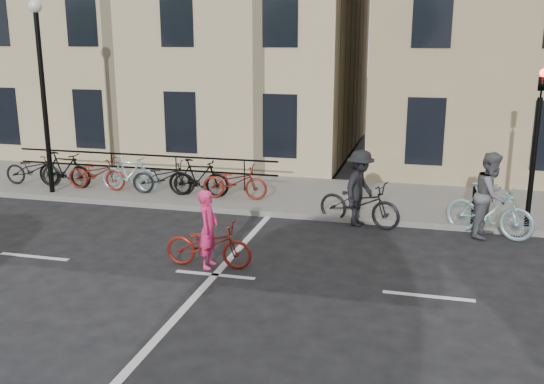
% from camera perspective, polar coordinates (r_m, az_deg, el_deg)
% --- Properties ---
extents(ground, '(120.00, 120.00, 0.00)m').
position_cam_1_polar(ground, '(11.85, -5.38, -7.79)').
color(ground, black).
rests_on(ground, ground).
extents(sidewalk, '(46.00, 4.00, 0.15)m').
position_cam_1_polar(sidewalk, '(18.59, -10.79, 0.50)').
color(sidewalk, slate).
rests_on(sidewalk, ground).
extents(building_west, '(20.00, 10.00, 10.00)m').
position_cam_1_polar(building_west, '(26.59, -14.88, 15.43)').
color(building_west, tan).
rests_on(building_west, sidewalk).
extents(traffic_light, '(0.18, 0.30, 3.90)m').
position_cam_1_polar(traffic_light, '(14.98, 23.67, 5.49)').
color(traffic_light, black).
rests_on(traffic_light, sidewalk).
extents(lamp_post, '(0.36, 0.36, 5.28)m').
position_cam_1_polar(lamp_post, '(17.97, -20.88, 10.38)').
color(lamp_post, black).
rests_on(lamp_post, sidewalk).
extents(bollard_east, '(0.14, 0.14, 0.90)m').
position_cam_1_polar(bollard_east, '(15.10, 18.53, -1.17)').
color(bollard_east, black).
rests_on(bollard_east, sidewalk).
extents(parked_bikes, '(8.30, 1.23, 1.05)m').
position_cam_1_polar(parked_bikes, '(17.78, -13.20, 1.62)').
color(parked_bikes, black).
rests_on(parked_bikes, sidewalk).
extents(cyclist_pink, '(1.79, 0.68, 1.57)m').
position_cam_1_polar(cyclist_pink, '(12.10, -6.00, -4.57)').
color(cyclist_pink, maroon).
rests_on(cyclist_pink, ground).
extents(cyclist_grey, '(2.09, 1.34, 1.97)m').
position_cam_1_polar(cyclist_grey, '(14.65, 19.84, -0.97)').
color(cyclist_grey, '#8DB6B8').
rests_on(cyclist_grey, ground).
extents(cyclist_dark, '(2.21, 1.36, 1.86)m').
position_cam_1_polar(cyclist_dark, '(14.76, 8.24, -0.39)').
color(cyclist_dark, black).
rests_on(cyclist_dark, ground).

